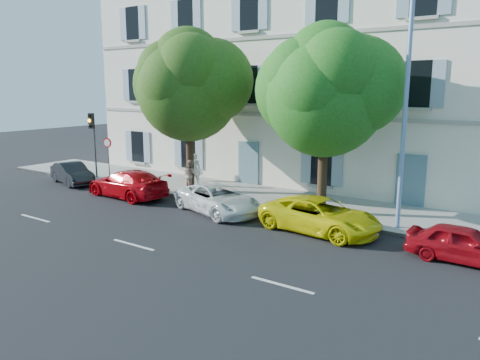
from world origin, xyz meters
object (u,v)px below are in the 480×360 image
Objects in this scene: car_white_coupe at (218,199)px; pedestrian_a at (195,170)px; tree_right at (325,97)px; road_sign at (108,150)px; car_red_coupe at (127,184)px; tree_left at (189,90)px; car_yellow_supercar at (320,215)px; car_dark_sedan at (72,173)px; street_lamp at (405,98)px; pedestrian_b at (191,175)px; car_red_hatchback at (464,244)px; traffic_light at (93,131)px.

pedestrian_a is at bearing 68.07° from car_white_coupe.
tree_right reaches higher than pedestrian_a.
pedestrian_a is at bearing 171.35° from tree_right.
tree_right is at bearing 1.42° from road_sign.
tree_left is (2.02, 2.49, 4.60)m from car_red_coupe.
car_dark_sedan is at bearing 94.77° from car_yellow_supercar.
tree_right reaches higher than car_red_coupe.
car_yellow_supercar is at bearing -145.99° from street_lamp.
tree_left is (-3.55, 2.32, 4.68)m from car_white_coupe.
pedestrian_b is (-8.36, 2.22, 0.32)m from car_yellow_supercar.
car_yellow_supercar is at bearing 87.76° from car_red_hatchback.
car_white_coupe is at bearing 170.28° from pedestrian_b.
car_red_coupe is at bearing 109.02° from car_white_coupe.
car_white_coupe is at bearing -9.55° from traffic_light.
road_sign is (-19.32, 2.08, 1.32)m from car_red_hatchback.
tree_left is at bearing -58.93° from car_dark_sedan.
car_dark_sedan is 2.26× the size of pedestrian_b.
car_white_coupe is 0.52× the size of street_lamp.
traffic_light is 6.89m from pedestrian_a.
car_yellow_supercar is 2.87× the size of pedestrian_b.
tree_left reaches higher than pedestrian_b.
pedestrian_b is (7.24, 1.94, 0.36)m from car_dark_sedan.
road_sign reaches higher than car_white_coupe.
car_red_coupe reaches higher than car_dark_sedan.
car_dark_sedan is at bearing -172.84° from tree_right.
traffic_light is at bearing -178.64° from road_sign.
car_white_coupe reaches higher than car_dark_sedan.
car_yellow_supercar is 4.97m from tree_right.
tree_right is 4.34× the size of pedestrian_a.
car_yellow_supercar is at bearing -7.22° from road_sign.
car_red_coupe is 5.61m from tree_left.
car_yellow_supercar is at bearing -171.85° from pedestrian_b.
traffic_light is at bearing 97.70° from car_white_coupe.
car_yellow_supercar is at bearing 128.01° from pedestrian_a.
car_red_coupe is at bearing -129.06° from tree_left.
tree_left reaches higher than car_red_coupe.
tree_right is at bearing -44.44° from car_white_coupe.
pedestrian_b is at bearing 88.84° from pedestrian_a.
traffic_light is 2.17× the size of pedestrian_a.
road_sign is at bearing -178.58° from tree_right.
street_lamp reaches higher than road_sign.
car_dark_sedan is 0.79× the size of car_yellow_supercar.
car_red_coupe is at bearing -171.99° from street_lamp.
road_sign is (-13.30, -0.33, -3.14)m from tree_right.
pedestrian_a is at bearing 119.08° from tree_left.
car_red_coupe reaches higher than car_red_hatchback.
car_red_hatchback is 0.43× the size of tree_left.
pedestrian_a is (-11.46, 1.73, -4.05)m from street_lamp.
car_red_coupe is at bearing -166.40° from tree_right.
tree_right is (14.67, 1.84, 4.44)m from car_dark_sedan.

